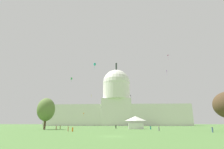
{
  "coord_description": "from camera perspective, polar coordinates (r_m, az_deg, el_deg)",
  "views": [
    {
      "loc": [
        2.3,
        -38.45,
        2.6
      ],
      "look_at": [
        -4.14,
        69.36,
        31.87
      ],
      "focal_mm": 28.8,
      "sensor_mm": 36.0,
      "label": 1
    }
  ],
  "objects": [
    {
      "name": "person_orange_near_tree_east",
      "position": [
        60.66,
        -12.41,
        -16.67
      ],
      "size": [
        0.63,
        0.63,
        1.49
      ],
      "rotation": [
        0.0,
        0.0,
        3.6
      ],
      "color": "orange",
      "rests_on": "ground_plane"
    },
    {
      "name": "person_tan_lawn_far_left",
      "position": [
        78.12,
        -17.27,
        -15.86
      ],
      "size": [
        0.62,
        0.62,
        1.7
      ],
      "rotation": [
        0.0,
        0.0,
        0.38
      ],
      "color": "tan",
      "rests_on": "ground_plane"
    },
    {
      "name": "person_grey_back_right",
      "position": [
        66.33,
        14.68,
        -16.32
      ],
      "size": [
        0.56,
        0.56,
        1.6
      ],
      "rotation": [
        0.0,
        0.0,
        5.68
      ],
      "color": "gray",
      "rests_on": "ground_plane"
    },
    {
      "name": "ground_plane",
      "position": [
        38.6,
        -0.01,
        -19.03
      ],
      "size": [
        800.0,
        800.0,
        0.0
      ],
      "primitive_type": "plane",
      "color": "#4C7538"
    },
    {
      "name": "kite_orange_low",
      "position": [
        172.37,
        -9.02,
        -12.13
      ],
      "size": [
        1.08,
        0.37,
        3.08
      ],
      "rotation": [
        0.0,
        0.0,
        2.06
      ],
      "color": "orange"
    },
    {
      "name": "kite_turquoise_high",
      "position": [
        104.75,
        -5.51,
        3.22
      ],
      "size": [
        1.41,
        1.41,
        4.16
      ],
      "rotation": [
        0.0,
        0.0,
        3.89
      ],
      "color": "teal"
    },
    {
      "name": "person_denim_front_center",
      "position": [
        61.55,
        29.26,
        -15.04
      ],
      "size": [
        0.52,
        0.52,
        1.63
      ],
      "rotation": [
        0.0,
        0.0,
        0.98
      ],
      "color": "#3D5684",
      "rests_on": "ground_plane"
    },
    {
      "name": "person_olive_back_left",
      "position": [
        88.33,
        -16.11,
        -15.75
      ],
      "size": [
        0.45,
        0.45,
        1.77
      ],
      "rotation": [
        0.0,
        0.0,
        0.34
      ],
      "color": "olive",
      "rests_on": "ground_plane"
    },
    {
      "name": "capitol_building",
      "position": [
        192.18,
        1.43,
        -9.63
      ],
      "size": [
        148.1,
        29.12,
        67.73
      ],
      "color": "silver",
      "rests_on": "ground_plane"
    },
    {
      "name": "event_tent",
      "position": [
        85.99,
        7.5,
        -14.86
      ],
      "size": [
        6.98,
        5.06,
        5.7
      ],
      "rotation": [
        0.0,
        0.0,
        0.0
      ],
      "color": "white",
      "rests_on": "ground_plane"
    },
    {
      "name": "kite_white_low",
      "position": [
        72.63,
        -3.77,
        -10.61
      ],
      "size": [
        1.01,
        1.39,
        4.14
      ],
      "rotation": [
        0.0,
        0.0,
        4.46
      ],
      "color": "white"
    },
    {
      "name": "kite_black_mid",
      "position": [
        170.85,
        5.93,
        -6.73
      ],
      "size": [
        0.82,
        0.82,
        4.14
      ],
      "rotation": [
        0.0,
        0.0,
        1.11
      ],
      "color": "black"
    },
    {
      "name": "kite_green_mid",
      "position": [
        123.21,
        -12.73,
        -1.33
      ],
      "size": [
        0.99,
        0.49,
        2.71
      ],
      "rotation": [
        0.0,
        0.0,
        2.63
      ],
      "color": "green"
    },
    {
      "name": "kite_magenta_high",
      "position": [
        131.53,
        17.24,
        5.78
      ],
      "size": [
        1.54,
        1.5,
        3.29
      ],
      "rotation": [
        0.0,
        0.0,
        5.54
      ],
      "color": "#D1339E"
    },
    {
      "name": "person_teal_near_tent",
      "position": [
        80.5,
        12.15,
        -16.18
      ],
      "size": [
        0.57,
        0.57,
        1.61
      ],
      "rotation": [
        0.0,
        0.0,
        1.97
      ],
      "color": "#1E757A",
      "rests_on": "ground_plane"
    },
    {
      "name": "tree_west_near",
      "position": [
        83.24,
        -20.2,
        -10.4
      ],
      "size": [
        9.92,
        9.93,
        13.1
      ],
      "color": "brown",
      "rests_on": "ground_plane"
    },
    {
      "name": "person_black_back_center",
      "position": [
        94.2,
        1.25,
        -16.26
      ],
      "size": [
        0.67,
        0.67,
        1.76
      ],
      "rotation": [
        0.0,
        0.0,
        3.85
      ],
      "color": "black",
      "rests_on": "ground_plane"
    },
    {
      "name": "kite_yellow_mid",
      "position": [
        155.23,
        -6.57,
        -6.6
      ],
      "size": [
        0.47,
        1.15,
        2.66
      ],
      "rotation": [
        0.0,
        0.0,
        0.85
      ],
      "color": "yellow"
    },
    {
      "name": "person_tan_mid_right",
      "position": [
        63.11,
        -13.76,
        -16.44
      ],
      "size": [
        0.52,
        0.52,
        1.64
      ],
      "rotation": [
        0.0,
        0.0,
        3.52
      ],
      "color": "tan",
      "rests_on": "ground_plane"
    },
    {
      "name": "kite_violet_high",
      "position": [
        149.11,
        16.97,
        0.9
      ],
      "size": [
        0.74,
        0.72,
        4.0
      ],
      "rotation": [
        0.0,
        0.0,
        0.01
      ],
      "color": "purple"
    }
  ]
}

